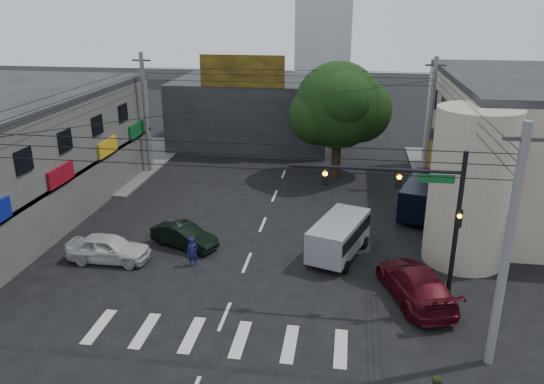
% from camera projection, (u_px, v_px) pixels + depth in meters
% --- Properties ---
extents(ground, '(160.00, 160.00, 0.00)m').
position_uv_depth(ground, '(239.00, 282.00, 25.53)').
color(ground, black).
rests_on(ground, ground).
extents(sidewalk_far_left, '(16.00, 16.00, 0.15)m').
position_uv_depth(sidewalk_far_left, '(74.00, 160.00, 44.73)').
color(sidewalk_far_left, '#514F4C').
rests_on(sidewalk_far_left, ground).
extents(sidewalk_far_right, '(16.00, 16.00, 0.15)m').
position_uv_depth(sidewalk_far_right, '(523.00, 180.00, 39.74)').
color(sidewalk_far_right, '#514F4C').
rests_on(sidewalk_far_right, ground).
extents(corner_column, '(4.00, 4.00, 8.00)m').
position_uv_depth(corner_column, '(470.00, 188.00, 26.36)').
color(corner_column, gray).
rests_on(corner_column, ground).
extents(building_far, '(14.00, 10.00, 6.00)m').
position_uv_depth(building_far, '(254.00, 112.00, 49.22)').
color(building_far, '#232326').
rests_on(building_far, ground).
extents(billboard, '(7.00, 0.30, 2.60)m').
position_uv_depth(billboard, '(242.00, 71.00, 43.20)').
color(billboard, olive).
rests_on(billboard, building_far).
extents(street_tree, '(6.40, 6.40, 8.70)m').
position_uv_depth(street_tree, '(338.00, 106.00, 38.90)').
color(street_tree, black).
rests_on(street_tree, ground).
extents(traffic_gantry, '(7.10, 0.35, 7.20)m').
position_uv_depth(traffic_gantry, '(417.00, 205.00, 21.86)').
color(traffic_gantry, black).
rests_on(traffic_gantry, ground).
extents(utility_pole_near_right, '(0.32, 0.32, 9.20)m').
position_uv_depth(utility_pole_near_right, '(507.00, 252.00, 18.32)').
color(utility_pole_near_right, '#59595B').
rests_on(utility_pole_near_right, ground).
extents(utility_pole_far_left, '(0.32, 0.32, 9.20)m').
position_uv_depth(utility_pole_far_left, '(146.00, 114.00, 40.28)').
color(utility_pole_far_left, '#59595B').
rests_on(utility_pole_far_left, ground).
extents(utility_pole_far_right, '(0.32, 0.32, 9.20)m').
position_uv_depth(utility_pole_far_right, '(430.00, 123.00, 37.37)').
color(utility_pole_far_right, '#59595B').
rests_on(utility_pole_far_right, ground).
extents(dark_sedan, '(4.11, 4.82, 1.27)m').
position_uv_depth(dark_sedan, '(184.00, 236.00, 29.00)').
color(dark_sedan, black).
rests_on(dark_sedan, ground).
extents(white_compact, '(1.73, 4.28, 1.46)m').
position_uv_depth(white_compact, '(108.00, 248.00, 27.35)').
color(white_compact, silver).
rests_on(white_compact, ground).
extents(maroon_sedan, '(5.28, 6.67, 1.57)m').
position_uv_depth(maroon_sedan, '(416.00, 284.00, 23.82)').
color(maroon_sedan, '#440912').
rests_on(maroon_sedan, ground).
extents(silver_minivan, '(5.85, 4.73, 2.02)m').
position_uv_depth(silver_minivan, '(339.00, 238.00, 27.80)').
color(silver_minivan, '#A5A7AD').
rests_on(silver_minivan, ground).
extents(navy_van, '(6.76, 5.23, 2.23)m').
position_uv_depth(navy_van, '(424.00, 198.00, 33.18)').
color(navy_van, black).
rests_on(navy_van, ground).
extents(traffic_officer, '(0.65, 0.50, 1.55)m').
position_uv_depth(traffic_officer, '(192.00, 252.00, 26.83)').
color(traffic_officer, '#16194F').
rests_on(traffic_officer, ground).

